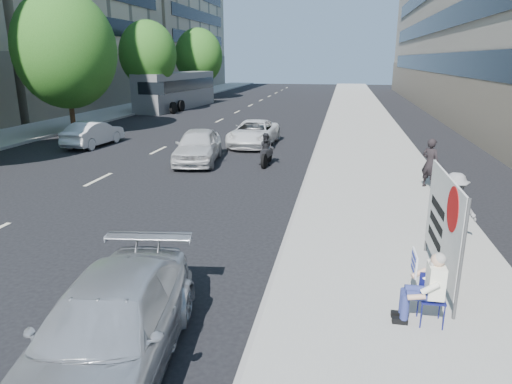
% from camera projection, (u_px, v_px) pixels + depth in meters
% --- Properties ---
extents(ground, '(160.00, 160.00, 0.00)m').
position_uv_depth(ground, '(194.00, 296.00, 9.03)').
color(ground, black).
rests_on(ground, ground).
extents(near_sidewalk, '(5.00, 120.00, 0.15)m').
position_uv_depth(near_sidewalk, '(364.00, 136.00, 27.16)').
color(near_sidewalk, gray).
rests_on(near_sidewalk, ground).
extents(far_sidewalk, '(4.50, 120.00, 0.15)m').
position_uv_depth(far_sidewalk, '(50.00, 127.00, 30.86)').
color(far_sidewalk, gray).
rests_on(far_sidewalk, ground).
extents(tree_far_c, '(6.00, 6.00, 8.47)m').
position_uv_depth(tree_far_c, '(65.00, 50.00, 27.04)').
color(tree_far_c, '#382616').
rests_on(tree_far_c, ground).
extents(tree_far_d, '(4.80, 4.80, 7.65)m').
position_uv_depth(tree_far_d, '(148.00, 54.00, 38.40)').
color(tree_far_d, '#382616').
rests_on(tree_far_d, ground).
extents(tree_far_e, '(5.40, 5.40, 7.89)m').
position_uv_depth(tree_far_e, '(199.00, 56.00, 51.63)').
color(tree_far_e, '#382616').
rests_on(tree_far_e, ground).
extents(seated_protester, '(0.83, 1.12, 1.31)m').
position_uv_depth(seated_protester, '(426.00, 284.00, 7.67)').
color(seated_protester, navy).
rests_on(seated_protester, near_sidewalk).
extents(jogger, '(1.23, 0.88, 1.72)m').
position_uv_depth(jogger, '(453.00, 207.00, 11.21)').
color(jogger, gray).
rests_on(jogger, near_sidewalk).
extents(pedestrian_woman, '(0.75, 0.73, 1.74)m').
position_uv_depth(pedestrian_woman, '(430.00, 163.00, 15.89)').
color(pedestrian_woman, black).
rests_on(pedestrian_woman, near_sidewalk).
extents(protest_banner, '(0.08, 3.06, 2.20)m').
position_uv_depth(protest_banner, '(443.00, 222.00, 9.01)').
color(protest_banner, '#4C4C4C').
rests_on(protest_banner, near_sidewalk).
extents(parked_sedan, '(2.52, 4.95, 1.38)m').
position_uv_depth(parked_sedan, '(108.00, 330.00, 6.68)').
color(parked_sedan, '#B5B7BD').
rests_on(parked_sedan, ground).
extents(white_sedan_near, '(2.39, 4.65, 1.51)m').
position_uv_depth(white_sedan_near, '(198.00, 146.00, 20.49)').
color(white_sedan_near, silver).
rests_on(white_sedan_near, ground).
extents(white_sedan_mid, '(1.67, 4.08, 1.31)m').
position_uv_depth(white_sedan_mid, '(93.00, 134.00, 24.45)').
color(white_sedan_mid, silver).
rests_on(white_sedan_mid, ground).
extents(white_sedan_far, '(2.31, 4.85, 1.34)m').
position_uv_depth(white_sedan_far, '(254.00, 133.00, 24.56)').
color(white_sedan_far, white).
rests_on(white_sedan_far, ground).
extents(motorcycle, '(0.75, 2.05, 1.42)m').
position_uv_depth(motorcycle, '(267.00, 151.00, 19.93)').
color(motorcycle, black).
rests_on(motorcycle, ground).
extents(bus, '(3.86, 12.28, 3.30)m').
position_uv_depth(bus, '(177.00, 91.00, 42.91)').
color(bus, slate).
rests_on(bus, ground).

